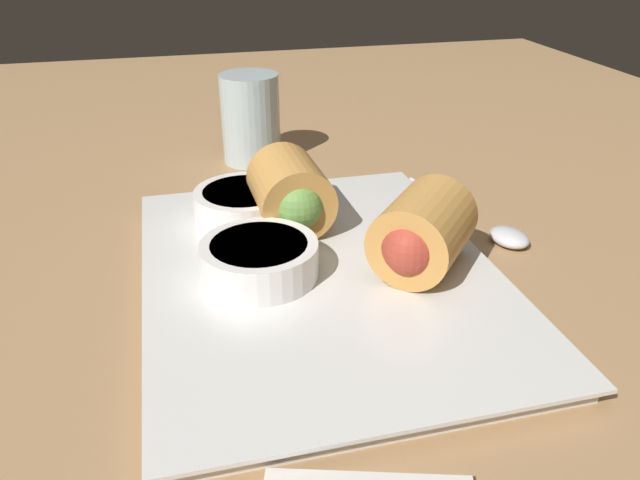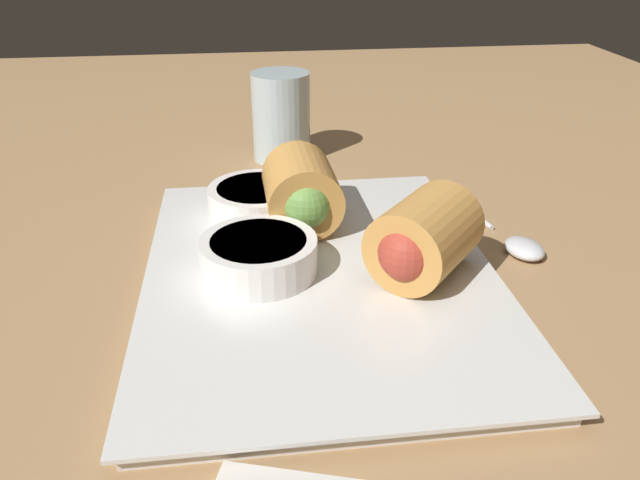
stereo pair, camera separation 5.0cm
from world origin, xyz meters
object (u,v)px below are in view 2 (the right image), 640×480
at_px(dipping_bowl_far, 258,200).
at_px(drinking_glass, 281,117).
at_px(dipping_bowl_near, 259,254).
at_px(serving_plate, 320,277).
at_px(spoon, 514,241).

xyz_separation_m(dipping_bowl_far, drinking_glass, (0.18, -0.03, 0.02)).
bearing_deg(dipping_bowl_near, serving_plate, -92.21).
height_order(dipping_bowl_near, drinking_glass, drinking_glass).
bearing_deg(spoon, serving_plate, 103.34).
bearing_deg(serving_plate, dipping_bowl_far, 22.86).
distance_m(spoon, drinking_glass, 0.31).
height_order(spoon, drinking_glass, drinking_glass).
height_order(dipping_bowl_far, drinking_glass, drinking_glass).
bearing_deg(serving_plate, dipping_bowl_near, 87.79).
distance_m(dipping_bowl_far, spoon, 0.23).
height_order(serving_plate, dipping_bowl_near, dipping_bowl_near).
distance_m(dipping_bowl_near, drinking_glass, 0.29).
distance_m(serving_plate, spoon, 0.18).
relative_size(dipping_bowl_far, drinking_glass, 0.88).
bearing_deg(spoon, dipping_bowl_near, 100.17).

